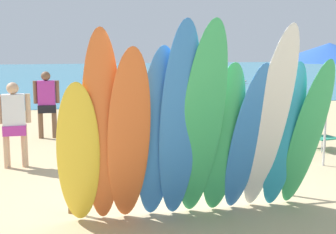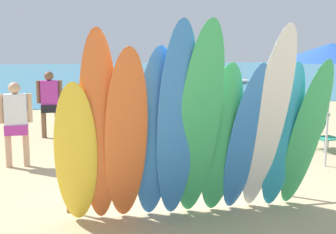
{
  "view_description": "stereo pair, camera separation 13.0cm",
  "coord_description": "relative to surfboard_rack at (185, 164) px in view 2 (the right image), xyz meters",
  "views": [
    {
      "loc": [
        -1.81,
        -6.4,
        2.35
      ],
      "look_at": [
        0.0,
        1.13,
        1.14
      ],
      "focal_mm": 49.78,
      "sensor_mm": 36.0,
      "label": 1
    },
    {
      "loc": [
        -1.68,
        -6.43,
        2.35
      ],
      "look_at": [
        0.0,
        1.13,
        1.14
      ],
      "focal_mm": 49.78,
      "sensor_mm": 36.0,
      "label": 2
    }
  ],
  "objects": [
    {
      "name": "ground",
      "position": [
        0.0,
        14.0,
        -0.61
      ],
      "size": [
        60.0,
        60.0,
        0.0
      ],
      "primitive_type": "plane",
      "color": "tan"
    },
    {
      "name": "ocean_water",
      "position": [
        0.0,
        30.86,
        -0.6
      ],
      "size": [
        60.0,
        40.0,
        0.02
      ],
      "primitive_type": "cube",
      "color": "teal",
      "rests_on": "ground"
    },
    {
      "name": "surfboard_rack",
      "position": [
        0.0,
        0.0,
        0.0
      ],
      "size": [
        3.48,
        0.07,
        0.76
      ],
      "color": "brown",
      "rests_on": "ground"
    },
    {
      "name": "surfboard_yellow_0",
      "position": [
        -1.58,
        -0.64,
        0.36
      ],
      "size": [
        0.58,
        0.83,
        1.94
      ],
      "primitive_type": "ellipsoid",
      "rotation": [
        0.36,
        0.0,
        -0.06
      ],
      "color": "yellow",
      "rests_on": "ground"
    },
    {
      "name": "surfboard_orange_1",
      "position": [
        -1.29,
        -0.72,
        0.67
      ],
      "size": [
        0.56,
        1.01,
        2.56
      ],
      "primitive_type": "ellipsoid",
      "rotation": [
        0.34,
        0.0,
        -0.08
      ],
      "color": "orange",
      "rests_on": "ground"
    },
    {
      "name": "surfboard_orange_2",
      "position": [
        -0.96,
        -0.77,
        0.57
      ],
      "size": [
        0.56,
        1.06,
        2.35
      ],
      "primitive_type": "ellipsoid",
      "rotation": [
        0.4,
        0.0,
        -0.03
      ],
      "color": "orange",
      "rests_on": "ground"
    },
    {
      "name": "surfboard_blue_3",
      "position": [
        -0.58,
        -0.69,
        0.57
      ],
      "size": [
        0.52,
        0.9,
        2.35
      ],
      "primitive_type": "ellipsoid",
      "rotation": [
        0.34,
        0.0,
        0.01
      ],
      "color": "#337AD1",
      "rests_on": "ground"
    },
    {
      "name": "surfboard_blue_4",
      "position": [
        -0.33,
        -0.84,
        0.72
      ],
      "size": [
        0.59,
        1.14,
        2.66
      ],
      "primitive_type": "ellipsoid",
      "rotation": [
        0.38,
        0.0,
        -0.09
      ],
      "color": "#337AD1",
      "rests_on": "ground"
    },
    {
      "name": "surfboard_green_5",
      "position": [
        -0.04,
        -0.86,
        0.72
      ],
      "size": [
        0.58,
        1.24,
        2.66
      ],
      "primitive_type": "ellipsoid",
      "rotation": [
        0.42,
        0.0,
        -0.03
      ],
      "color": "#38B266",
      "rests_on": "ground"
    },
    {
      "name": "surfboard_green_6",
      "position": [
        0.32,
        -0.68,
        0.47
      ],
      "size": [
        0.52,
        0.84,
        2.15
      ],
      "primitive_type": "ellipsoid",
      "rotation": [
        0.34,
        0.0,
        -0.0
      ],
      "color": "#38B266",
      "rests_on": "ground"
    },
    {
      "name": "surfboard_blue_7",
      "position": [
        0.64,
        -0.73,
        0.47
      ],
      "size": [
        0.54,
        1.01,
        2.15
      ],
      "primitive_type": "ellipsoid",
      "rotation": [
        0.4,
        0.0,
        0.08
      ],
      "color": "#337AD1",
      "rests_on": "ground"
    },
    {
      "name": "surfboard_white_8",
      "position": [
        0.91,
        -0.83,
        0.7
      ],
      "size": [
        0.5,
        1.23,
        2.62
      ],
      "primitive_type": "ellipsoid",
      "rotation": [
        0.42,
        0.0,
        -0.01
      ],
      "color": "white",
      "rests_on": "ground"
    },
    {
      "name": "surfboard_teal_9",
      "position": [
        1.21,
        -0.67,
        0.47
      ],
      "size": [
        0.48,
        0.8,
        2.15
      ],
      "primitive_type": "ellipsoid",
      "rotation": [
        0.33,
        0.0,
        -0.02
      ],
      "color": "#289EC6",
      "rests_on": "ground"
    },
    {
      "name": "surfboard_green_10",
      "position": [
        1.53,
        -0.72,
        0.49
      ],
      "size": [
        0.51,
        0.99,
        2.18
      ],
      "primitive_type": "ellipsoid",
      "rotation": [
        0.4,
        0.0,
        0.05
      ],
      "color": "#38B266",
      "rests_on": "ground"
    },
    {
      "name": "beachgoer_photographing",
      "position": [
        -2.06,
        5.56,
        0.36
      ],
      "size": [
        0.64,
        0.27,
        1.68
      ],
      "rotation": [
        0.0,
        0.0,
        3.09
      ],
      "color": "brown",
      "rests_on": "ground"
    },
    {
      "name": "beachgoer_strolling",
      "position": [
        -2.62,
        2.76,
        0.34
      ],
      "size": [
        0.62,
        0.26,
        1.64
      ],
      "rotation": [
        0.0,
        0.0,
        3.18
      ],
      "color": "tan",
      "rests_on": "ground"
    },
    {
      "name": "beachgoer_near_rack",
      "position": [
        2.37,
        7.48,
        0.32
      ],
      "size": [
        0.53,
        0.39,
        1.61
      ],
      "rotation": [
        0.0,
        0.0,
        2.58
      ],
      "color": "beige",
      "rests_on": "ground"
    },
    {
      "name": "beach_chair_red",
      "position": [
        2.58,
        2.66,
        -0.19
      ],
      "size": [
        0.75,
        0.88,
        0.79
      ],
      "rotation": [
        0.0,
        0.0,
        0.38
      ],
      "color": "#B7B7BC",
      "rests_on": "ground"
    },
    {
      "name": "beach_chair_striped",
      "position": [
        3.91,
        2.84,
        -0.18
      ],
      "size": [
        0.6,
        0.78,
        0.81
      ],
      "rotation": [
        0.0,
        0.0,
        0.15
      ],
      "color": "#B7B7BC",
      "rests_on": "ground"
    },
    {
      "name": "beach_umbrella",
      "position": [
        3.22,
        1.49,
        1.59
      ],
      "size": [
        2.05,
        2.05,
        2.38
      ],
      "color": "silver",
      "rests_on": "ground"
    },
    {
      "name": "distant_boat",
      "position": [
        7.08,
        20.22,
        -0.44
      ],
      "size": [
        4.69,
        2.07,
        0.37
      ],
      "color": "silver",
      "rests_on": "ground"
    }
  ]
}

